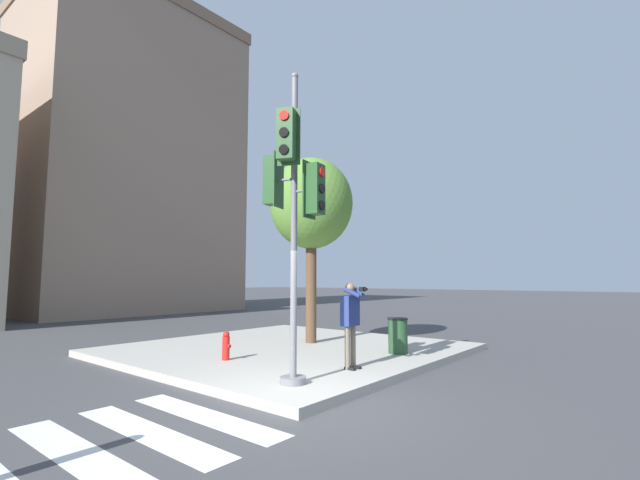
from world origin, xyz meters
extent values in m
plane|color=#424244|center=(0.00, 0.00, 0.00)|extent=(160.00, 160.00, 0.00)
cube|color=#ADA89E|center=(3.50, 3.50, 0.08)|extent=(8.00, 8.00, 0.17)
cube|color=silver|center=(-1.20, 0.71, 0.00)|extent=(0.50, 3.12, 0.01)
cube|color=silver|center=(-2.07, 0.71, 0.00)|extent=(0.50, 3.12, 0.01)
cube|color=silver|center=(-2.95, 0.71, 0.00)|extent=(0.50, 3.12, 0.01)
cylinder|color=slate|center=(0.51, 0.55, 0.23)|extent=(0.46, 0.46, 0.12)
cylinder|color=slate|center=(0.51, 0.55, 3.01)|extent=(0.12, 0.12, 5.44)
sphere|color=slate|center=(0.51, 0.55, 5.77)|extent=(0.13, 0.13, 0.13)
cylinder|color=slate|center=(0.45, 0.73, 3.81)|extent=(0.14, 0.27, 0.05)
cube|color=#234C23|center=(0.36, 0.97, 3.81)|extent=(0.36, 0.33, 0.90)
cube|color=#234C23|center=(0.41, 0.84, 3.81)|extent=(0.40, 0.16, 1.02)
cylinder|color=red|center=(0.32, 1.09, 4.11)|extent=(0.17, 0.09, 0.17)
cylinder|color=black|center=(0.32, 1.09, 3.81)|extent=(0.17, 0.09, 0.17)
cylinder|color=black|center=(0.32, 1.09, 3.51)|extent=(0.17, 0.09, 0.17)
cylinder|color=slate|center=(0.55, 0.36, 3.58)|extent=(0.10, 0.27, 0.05)
cube|color=#234C23|center=(0.59, 0.11, 3.58)|extent=(0.34, 0.29, 0.90)
cube|color=#234C23|center=(0.57, 0.24, 3.58)|extent=(0.42, 0.10, 1.02)
cylinder|color=red|center=(0.61, -0.03, 3.88)|extent=(0.17, 0.06, 0.17)
cylinder|color=black|center=(0.61, -0.03, 3.58)|extent=(0.17, 0.06, 0.17)
cylinder|color=black|center=(0.61, -0.03, 3.28)|extent=(0.17, 0.06, 0.17)
cylinder|color=slate|center=(0.34, 0.47, 4.50)|extent=(0.26, 0.16, 0.05)
cube|color=#234C23|center=(0.11, 0.36, 4.50)|extent=(0.34, 0.37, 0.90)
cube|color=#234C23|center=(0.23, 0.42, 4.50)|extent=(0.19, 0.39, 1.02)
cylinder|color=red|center=(-0.02, 0.31, 4.80)|extent=(0.10, 0.17, 0.17)
cylinder|color=black|center=(-0.02, 0.31, 4.50)|extent=(0.10, 0.17, 0.17)
cylinder|color=black|center=(-0.02, 0.31, 4.20)|extent=(0.10, 0.17, 0.17)
cube|color=black|center=(2.08, 0.43, 0.19)|extent=(0.09, 0.24, 0.05)
cube|color=black|center=(2.28, 0.43, 0.19)|extent=(0.09, 0.24, 0.05)
cylinder|color=#6B6051|center=(2.08, 0.49, 0.60)|extent=(0.11, 0.11, 0.87)
cylinder|color=#6B6051|center=(2.28, 0.49, 0.60)|extent=(0.11, 0.11, 0.87)
cube|color=navy|center=(2.18, 0.49, 1.34)|extent=(0.40, 0.22, 0.61)
sphere|color=#8C664C|center=(2.18, 0.49, 1.81)|extent=(0.20, 0.20, 0.20)
cube|color=black|center=(2.18, 0.18, 1.79)|extent=(0.12, 0.10, 0.09)
cylinder|color=black|center=(2.18, 0.11, 1.79)|extent=(0.06, 0.08, 0.06)
cylinder|color=navy|center=(2.04, 0.35, 1.72)|extent=(0.23, 0.35, 0.22)
cylinder|color=navy|center=(2.31, 0.35, 1.72)|extent=(0.23, 0.35, 0.22)
cylinder|color=brown|center=(4.45, 3.48, 1.78)|extent=(0.32, 0.32, 3.22)
ellipsoid|color=#568433|center=(4.45, 3.48, 4.25)|extent=(2.47, 2.47, 2.71)
cylinder|color=red|center=(1.18, 3.24, 0.43)|extent=(0.17, 0.17, 0.52)
sphere|color=red|center=(1.18, 3.24, 0.74)|extent=(0.15, 0.15, 0.15)
cylinder|color=red|center=(1.18, 3.13, 0.49)|extent=(0.08, 0.06, 0.08)
cylinder|color=#234728|center=(4.42, 0.63, 0.58)|extent=(0.47, 0.47, 0.82)
cylinder|color=black|center=(4.42, 0.63, 1.01)|extent=(0.50, 0.50, 0.04)
cube|color=gray|center=(8.10, 22.50, 9.33)|extent=(12.19, 9.79, 18.67)
cube|color=#7A604C|center=(8.10, 22.50, 19.07)|extent=(12.39, 9.99, 0.80)
camera|label=1|loc=(-5.13, -4.66, 1.98)|focal=24.00mm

